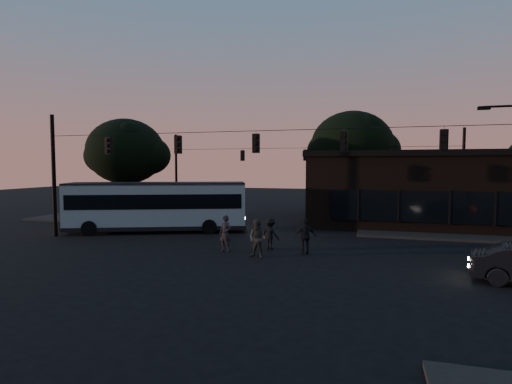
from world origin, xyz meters
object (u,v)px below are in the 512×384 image
(pedestrian_b, at_px, (257,239))
(pedestrian_c, at_px, (305,236))
(pedestrian_a, at_px, (225,234))
(building, at_px, (415,188))
(pedestrian_d, at_px, (270,234))
(bus, at_px, (158,204))

(pedestrian_b, xyz_separation_m, pedestrian_c, (2.08, 1.35, -0.02))
(pedestrian_a, bearing_deg, pedestrian_c, 21.73)
(building, distance_m, pedestrian_b, 16.41)
(pedestrian_b, relative_size, pedestrian_c, 1.02)
(building, height_order, pedestrian_d, building)
(bus, bearing_deg, pedestrian_c, -42.44)
(pedestrian_c, height_order, pedestrian_d, pedestrian_c)
(pedestrian_d, bearing_deg, bus, 2.40)
(bus, bearing_deg, pedestrian_b, -53.95)
(bus, relative_size, pedestrian_d, 7.21)
(pedestrian_a, height_order, pedestrian_d, pedestrian_a)
(bus, xyz_separation_m, pedestrian_b, (8.49, -5.44, -0.92))
(bus, bearing_deg, pedestrian_d, -42.82)
(pedestrian_a, height_order, pedestrian_c, pedestrian_a)
(building, height_order, pedestrian_b, building)
(building, bearing_deg, bus, -152.98)
(bus, xyz_separation_m, pedestrian_c, (10.57, -4.09, -0.94))
(pedestrian_a, bearing_deg, pedestrian_d, 45.13)
(pedestrian_d, bearing_deg, pedestrian_a, 55.04)
(pedestrian_c, bearing_deg, pedestrian_b, 9.98)
(pedestrian_b, bearing_deg, building, 70.97)
(building, relative_size, pedestrian_c, 8.56)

